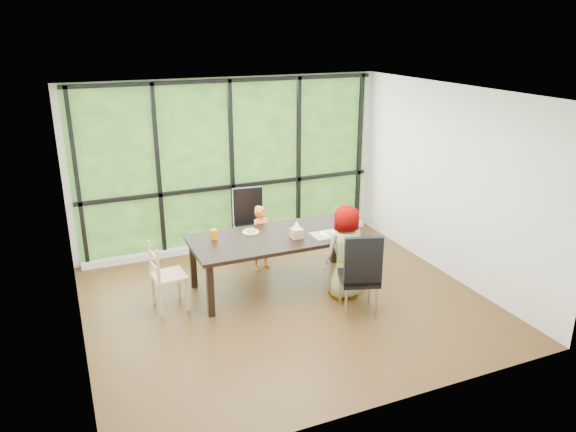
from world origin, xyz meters
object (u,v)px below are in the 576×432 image
object	(u,v)px
dining_table	(278,261)
tissue_box	(297,233)
chair_window_leather	(251,225)
plate_far	(251,232)
plate_near	(329,234)
green_cup	(352,230)
child_toddler	(262,238)
child_older	(345,252)
orange_cup	(214,234)
chair_end_beech	(169,276)
chair_interior_leather	(359,272)
white_mug	(349,220)

from	to	relation	value
dining_table	tissue_box	bearing A→B (deg)	-40.06
chair_window_leather	plate_far	size ratio (longest dim) A/B	4.73
plate_near	green_cup	size ratio (longest dim) A/B	2.29
dining_table	tissue_box	world-z (taller)	tissue_box
child_toddler	child_older	world-z (taller)	child_older
plate_far	orange_cup	world-z (taller)	orange_cup
dining_table	chair_end_beech	world-z (taller)	chair_end_beech
chair_interior_leather	orange_cup	world-z (taller)	chair_interior_leather
chair_window_leather	orange_cup	size ratio (longest dim) A/B	7.95
orange_cup	tissue_box	distance (m)	1.10
chair_interior_leather	green_cup	world-z (taller)	chair_interior_leather
chair_end_beech	plate_near	distance (m)	2.18
child_toddler	child_older	bearing A→B (deg)	-79.56
chair_end_beech	tissue_box	size ratio (longest dim) A/B	5.98
green_cup	tissue_box	world-z (taller)	tissue_box
plate_far	plate_near	world-z (taller)	same
chair_window_leather	plate_far	bearing A→B (deg)	-103.42
plate_far	green_cup	xyz separation A→B (m)	(1.25, -0.58, 0.05)
chair_window_leather	chair_end_beech	size ratio (longest dim) A/B	1.20
dining_table	plate_far	bearing A→B (deg)	139.16
child_toddler	dining_table	bearing A→B (deg)	-108.82
child_older	tissue_box	distance (m)	0.69
plate_far	green_cup	distance (m)	1.38
chair_window_leather	chair_interior_leather	bearing A→B (deg)	-66.99
child_older	orange_cup	size ratio (longest dim) A/B	9.29
chair_interior_leather	green_cup	bearing A→B (deg)	-93.99
dining_table	plate_near	bearing A→B (deg)	-19.69
plate_far	white_mug	bearing A→B (deg)	-7.35
chair_interior_leather	chair_end_beech	bearing A→B (deg)	-7.22
plate_near	orange_cup	xyz separation A→B (m)	(-1.47, 0.45, 0.06)
chair_window_leather	chair_end_beech	bearing A→B (deg)	-137.32
plate_far	green_cup	world-z (taller)	green_cup
chair_window_leather	white_mug	xyz separation A→B (m)	(1.13, -1.01, 0.26)
tissue_box	dining_table	bearing A→B (deg)	139.94
plate_far	white_mug	size ratio (longest dim) A/B	2.37
child_older	tissue_box	bearing A→B (deg)	-45.57
plate_far	tissue_box	distance (m)	0.66
chair_interior_leather	plate_near	xyz separation A→B (m)	(-0.01, 0.82, 0.22)
chair_end_beech	white_mug	distance (m)	2.66
green_cup	tissue_box	xyz separation A→B (m)	(-0.75, 0.15, 0.01)
dining_table	plate_near	world-z (taller)	plate_near
dining_table	plate_near	size ratio (longest dim) A/B	9.75
chair_interior_leather	chair_end_beech	size ratio (longest dim) A/B	1.20
plate_far	plate_near	distance (m)	1.06
chair_end_beech	child_toddler	distance (m)	1.65
dining_table	child_toddler	size ratio (longest dim) A/B	2.43
child_older	green_cup	distance (m)	0.42
chair_interior_leather	child_older	size ratio (longest dim) A/B	0.86
chair_window_leather	child_toddler	size ratio (longest dim) A/B	1.11
child_toddler	child_older	xyz separation A→B (m)	(0.70, -1.25, 0.14)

